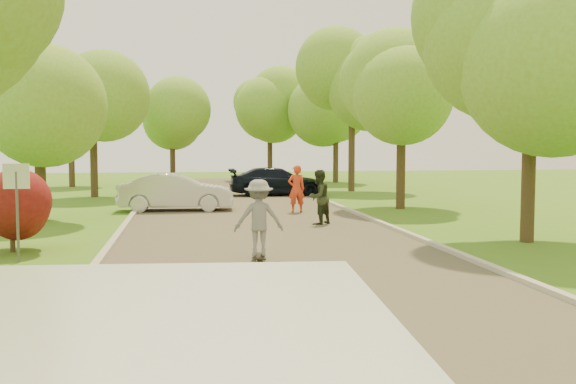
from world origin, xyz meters
TOP-DOWN VIEW (x-y plane):
  - ground at (0.00, 0.00)m, footprint 100.00×100.00m
  - road at (0.00, 8.00)m, footprint 8.00×60.00m
  - curb_left at (-4.05, 8.00)m, footprint 0.18×60.00m
  - curb_right at (4.05, 8.00)m, footprint 0.18×60.00m
  - street_sign at (-5.80, 4.00)m, footprint 0.55×0.06m
  - red_shrub at (-6.30, 5.50)m, footprint 1.70×1.70m
  - tree_l_midb at (-6.81, 12.00)m, footprint 4.30×4.20m
  - tree_l_far at (-6.39, 22.00)m, footprint 4.92×4.80m
  - tree_r_mida at (7.02, 5.00)m, footprint 5.13×5.00m
  - tree_r_midb at (6.60, 14.00)m, footprint 4.51×4.40m
  - tree_r_far at (7.23, 24.00)m, footprint 5.33×5.20m
  - tree_bg_a at (-8.78, 30.00)m, footprint 5.12×5.00m
  - tree_bg_b at (8.22, 32.00)m, footprint 5.12×5.00m
  - tree_bg_c at (-2.79, 34.00)m, footprint 4.92×4.80m
  - tree_bg_d at (4.22, 36.00)m, footprint 5.12×5.00m
  - silver_sedan at (-2.53, 14.60)m, footprint 4.50×1.73m
  - dark_sedan at (2.44, 21.36)m, footprint 4.91×2.06m
  - longboard at (-0.56, 3.39)m, footprint 0.27×0.88m
  - skateboarder at (-0.56, 3.39)m, footprint 1.12×0.66m
  - person_striped at (2.00, 13.19)m, footprint 0.69×0.48m
  - person_olive at (2.08, 9.48)m, footprint 1.09×1.07m

SIDE VIEW (x-z plane):
  - ground at x=0.00m, z-range 0.00..0.00m
  - road at x=0.00m, z-range 0.00..0.01m
  - curb_left at x=-4.05m, z-range 0.00..0.12m
  - curb_right at x=4.05m, z-range 0.00..0.12m
  - longboard at x=-0.56m, z-range 0.04..0.15m
  - dark_sedan at x=2.44m, z-range 0.00..1.42m
  - silver_sedan at x=-2.53m, z-range 0.00..1.46m
  - person_olive at x=2.08m, z-range 0.00..1.78m
  - person_striped at x=2.00m, z-range 0.00..1.81m
  - skateboarder at x=-0.56m, z-range 0.11..1.81m
  - red_shrub at x=-6.30m, z-range 0.12..2.07m
  - street_sign at x=-5.80m, z-range 0.48..2.65m
  - tree_l_midb at x=-6.81m, z-range 1.28..7.89m
  - tree_r_midb at x=6.60m, z-range 1.38..8.38m
  - tree_bg_c at x=-2.79m, z-range 1.35..8.69m
  - tree_bg_a at x=-8.78m, z-range 1.45..9.18m
  - tree_bg_d at x=4.22m, z-range 1.45..9.18m
  - tree_l_far at x=-6.39m, z-range 1.57..9.36m
  - tree_r_mida at x=7.02m, z-range 1.56..9.51m
  - tree_bg_b at x=8.22m, z-range 1.56..9.51m
  - tree_r_far at x=7.23m, z-range 1.66..10.00m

